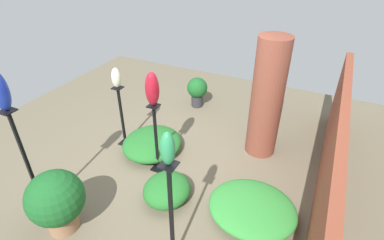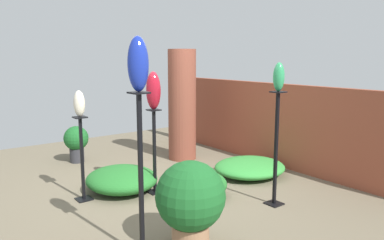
{
  "view_description": "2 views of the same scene",
  "coord_description": "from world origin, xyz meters",
  "px_view_note": "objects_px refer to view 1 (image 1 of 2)",
  "views": [
    {
      "loc": [
        3.16,
        1.96,
        3.29
      ],
      "look_at": [
        -0.15,
        0.37,
        0.98
      ],
      "focal_mm": 28.0,
      "sensor_mm": 36.0,
      "label": 1
    },
    {
      "loc": [
        4.37,
        -2.82,
        1.9
      ],
      "look_at": [
        0.19,
        0.38,
        1.01
      ],
      "focal_mm": 35.0,
      "sensor_mm": 36.0,
      "label": 2
    }
  ],
  "objects_px": {
    "pedestal_ivory": "(122,119)",
    "art_vase_cobalt": "(0,91)",
    "art_vase_jade": "(168,149)",
    "potted_plant_front_left": "(197,90)",
    "brick_pillar": "(267,99)",
    "art_vase_ruby": "(152,89)",
    "pedestal_jade": "(172,221)",
    "art_vase_ivory": "(116,78)",
    "potted_plant_mid_left": "(56,200)",
    "pedestal_ruby": "(156,142)",
    "pedestal_cobalt": "(29,168)"
  },
  "relations": [
    {
      "from": "pedestal_ruby",
      "to": "art_vase_jade",
      "type": "bearing_deg",
      "value": 37.33
    },
    {
      "from": "art_vase_jade",
      "to": "art_vase_ivory",
      "type": "bearing_deg",
      "value": -130.94
    },
    {
      "from": "art_vase_jade",
      "to": "art_vase_ivory",
      "type": "height_order",
      "value": "art_vase_jade"
    },
    {
      "from": "art_vase_jade",
      "to": "pedestal_jade",
      "type": "bearing_deg",
      "value": 153.43
    },
    {
      "from": "brick_pillar",
      "to": "art_vase_ivory",
      "type": "height_order",
      "value": "brick_pillar"
    },
    {
      "from": "pedestal_cobalt",
      "to": "art_vase_ivory",
      "type": "height_order",
      "value": "pedestal_cobalt"
    },
    {
      "from": "brick_pillar",
      "to": "pedestal_cobalt",
      "type": "relative_size",
      "value": 1.28
    },
    {
      "from": "pedestal_jade",
      "to": "art_vase_jade",
      "type": "distance_m",
      "value": 0.97
    },
    {
      "from": "pedestal_ivory",
      "to": "art_vase_jade",
      "type": "relative_size",
      "value": 3.16
    },
    {
      "from": "pedestal_ruby",
      "to": "potted_plant_front_left",
      "type": "xyz_separation_m",
      "value": [
        -2.19,
        -0.31,
        -0.15
      ]
    },
    {
      "from": "pedestal_ivory",
      "to": "art_vase_cobalt",
      "type": "relative_size",
      "value": 2.31
    },
    {
      "from": "pedestal_jade",
      "to": "art_vase_cobalt",
      "type": "distance_m",
      "value": 2.33
    },
    {
      "from": "art_vase_cobalt",
      "to": "art_vase_jade",
      "type": "bearing_deg",
      "value": 92.76
    },
    {
      "from": "pedestal_ivory",
      "to": "potted_plant_front_left",
      "type": "xyz_separation_m",
      "value": [
        -1.84,
        0.6,
        -0.12
      ]
    },
    {
      "from": "pedestal_ivory",
      "to": "art_vase_cobalt",
      "type": "height_order",
      "value": "art_vase_cobalt"
    },
    {
      "from": "pedestal_jade",
      "to": "pedestal_ivory",
      "type": "height_order",
      "value": "pedestal_jade"
    },
    {
      "from": "art_vase_ivory",
      "to": "art_vase_cobalt",
      "type": "distance_m",
      "value": 1.84
    },
    {
      "from": "pedestal_cobalt",
      "to": "pedestal_ruby",
      "type": "bearing_deg",
      "value": 144.25
    },
    {
      "from": "pedestal_ruby",
      "to": "potted_plant_front_left",
      "type": "distance_m",
      "value": 2.21
    },
    {
      "from": "potted_plant_front_left",
      "to": "potted_plant_mid_left",
      "type": "bearing_deg",
      "value": -3.18
    },
    {
      "from": "brick_pillar",
      "to": "potted_plant_front_left",
      "type": "height_order",
      "value": "brick_pillar"
    },
    {
      "from": "pedestal_ruby",
      "to": "art_vase_ruby",
      "type": "relative_size",
      "value": 2.3
    },
    {
      "from": "art_vase_jade",
      "to": "potted_plant_mid_left",
      "type": "height_order",
      "value": "art_vase_jade"
    },
    {
      "from": "pedestal_jade",
      "to": "pedestal_cobalt",
      "type": "bearing_deg",
      "value": -87.24
    },
    {
      "from": "brick_pillar",
      "to": "art_vase_cobalt",
      "type": "distance_m",
      "value": 3.64
    },
    {
      "from": "pedestal_ivory",
      "to": "art_vase_jade",
      "type": "height_order",
      "value": "art_vase_jade"
    },
    {
      "from": "pedestal_ruby",
      "to": "art_vase_ivory",
      "type": "xyz_separation_m",
      "value": [
        -0.34,
        -0.91,
        0.76
      ]
    },
    {
      "from": "pedestal_ruby",
      "to": "pedestal_jade",
      "type": "relative_size",
      "value": 0.81
    },
    {
      "from": "pedestal_ruby",
      "to": "art_vase_ruby",
      "type": "bearing_deg",
      "value": 0.0
    },
    {
      "from": "art_vase_ivory",
      "to": "potted_plant_mid_left",
      "type": "height_order",
      "value": "art_vase_ivory"
    },
    {
      "from": "art_vase_jade",
      "to": "potted_plant_front_left",
      "type": "bearing_deg",
      "value": -159.42
    },
    {
      "from": "pedestal_ruby",
      "to": "brick_pillar",
      "type": "bearing_deg",
      "value": 131.84
    },
    {
      "from": "potted_plant_mid_left",
      "to": "pedestal_cobalt",
      "type": "bearing_deg",
      "value": -101.67
    },
    {
      "from": "pedestal_ruby",
      "to": "pedestal_ivory",
      "type": "distance_m",
      "value": 0.97
    },
    {
      "from": "pedestal_ivory",
      "to": "pedestal_ruby",
      "type": "bearing_deg",
      "value": 69.31
    },
    {
      "from": "art_vase_ruby",
      "to": "pedestal_cobalt",
      "type": "bearing_deg",
      "value": -35.75
    },
    {
      "from": "art_vase_cobalt",
      "to": "brick_pillar",
      "type": "bearing_deg",
      "value": 137.89
    },
    {
      "from": "pedestal_ivory",
      "to": "potted_plant_mid_left",
      "type": "xyz_separation_m",
      "value": [
        1.86,
        0.39,
        -0.02
      ]
    },
    {
      "from": "potted_plant_mid_left",
      "to": "art_vase_ruby",
      "type": "bearing_deg",
      "value": 161.15
    },
    {
      "from": "brick_pillar",
      "to": "art_vase_ruby",
      "type": "height_order",
      "value": "brick_pillar"
    },
    {
      "from": "pedestal_cobalt",
      "to": "art_vase_jade",
      "type": "bearing_deg",
      "value": 92.76
    },
    {
      "from": "art_vase_ruby",
      "to": "art_vase_cobalt",
      "type": "distance_m",
      "value": 1.78
    },
    {
      "from": "pedestal_jade",
      "to": "art_vase_ruby",
      "type": "bearing_deg",
      "value": -142.67
    },
    {
      "from": "potted_plant_mid_left",
      "to": "potted_plant_front_left",
      "type": "bearing_deg",
      "value": 176.82
    },
    {
      "from": "pedestal_ruby",
      "to": "art_vase_ivory",
      "type": "relative_size",
      "value": 3.48
    },
    {
      "from": "art_vase_ivory",
      "to": "potted_plant_mid_left",
      "type": "xyz_separation_m",
      "value": [
        1.86,
        0.39,
        -0.81
      ]
    },
    {
      "from": "pedestal_cobalt",
      "to": "art_vase_ruby",
      "type": "xyz_separation_m",
      "value": [
        -1.41,
        1.02,
        0.71
      ]
    },
    {
      "from": "art_vase_ruby",
      "to": "potted_plant_front_left",
      "type": "bearing_deg",
      "value": -171.88
    },
    {
      "from": "pedestal_ruby",
      "to": "art_vase_cobalt",
      "type": "relative_size",
      "value": 2.42
    },
    {
      "from": "potted_plant_front_left",
      "to": "art_vase_jade",
      "type": "bearing_deg",
      "value": 20.58
    }
  ]
}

